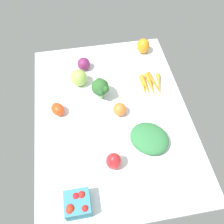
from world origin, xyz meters
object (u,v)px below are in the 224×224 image
object	(u,v)px
bell_pepper_orange	(143,46)
roma_tomato	(58,109)
carrot_bunch	(151,85)
heirloom_tomato_orange	(120,109)
berry_basket	(77,204)
bell_pepper_red	(114,161)
broccoli_head	(101,87)
red_onion_center	(84,64)
heirloom_tomato_green	(79,78)
leafy_greens_clump	(149,138)

from	to	relation	value
bell_pepper_orange	roma_tomato	bearing A→B (deg)	-55.05
carrot_bunch	heirloom_tomato_orange	world-z (taller)	heirloom_tomato_orange
berry_basket	roma_tomato	distance (cm)	47.25
bell_pepper_red	broccoli_head	distance (cm)	38.93
berry_basket	bell_pepper_orange	xyz separation A→B (cm)	(-83.28, 46.73, 0.63)
berry_basket	carrot_bunch	bearing A→B (deg)	141.34
red_onion_center	bell_pepper_orange	bearing A→B (deg)	102.34
broccoli_head	red_onion_center	xyz separation A→B (cm)	(-21.85, -6.57, -4.07)
berry_basket	heirloom_tomato_green	bearing A→B (deg)	173.83
heirloom_tomato_green	heirloom_tomato_orange	xyz separation A→B (cm)	(23.30, 17.63, -1.12)
carrot_bunch	broccoli_head	bearing A→B (deg)	-85.35
bell_pepper_red	leafy_greens_clump	distance (cm)	20.10
roma_tomato	red_onion_center	xyz separation A→B (cm)	(-28.44, 15.88, 0.60)
heirloom_tomato_green	red_onion_center	size ratio (longest dim) A/B	1.25
roma_tomato	red_onion_center	size ratio (longest dim) A/B	1.06
bell_pepper_red	bell_pepper_orange	size ratio (longest dim) A/B	1.02
berry_basket	leafy_greens_clump	xyz separation A→B (cm)	(-23.46, 34.91, -0.71)
bell_pepper_orange	leafy_greens_clump	xyz separation A→B (cm)	(59.82, -11.82, -1.35)
heirloom_tomato_orange	berry_basket	bearing A→B (deg)	-30.77
berry_basket	heirloom_tomato_orange	distance (cm)	48.15
red_onion_center	heirloom_tomato_orange	bearing A→B (deg)	22.36
roma_tomato	heirloom_tomato_green	world-z (taller)	heirloom_tomato_green
roma_tomato	bell_pepper_orange	bearing A→B (deg)	-86.33
berry_basket	heirloom_tomato_orange	bearing A→B (deg)	149.23
carrot_bunch	bell_pepper_orange	distance (cm)	27.78
bell_pepper_red	heirloom_tomato_orange	bearing A→B (deg)	163.74
berry_basket	bell_pepper_orange	size ratio (longest dim) A/B	1.13
roma_tomato	broccoli_head	xyz separation A→B (cm)	(-6.59, 22.46, 4.68)
berry_basket	heirloom_tomato_green	distance (cm)	65.05
carrot_bunch	leafy_greens_clump	xyz separation A→B (cm)	(32.30, -9.70, 1.77)
berry_basket	heirloom_tomato_orange	world-z (taller)	berry_basket
bell_pepper_red	red_onion_center	distance (cm)	60.98
broccoli_head	leafy_greens_clump	bearing A→B (deg)	30.47
bell_pepper_orange	leafy_greens_clump	world-z (taller)	bell_pepper_orange
berry_basket	carrot_bunch	xyz separation A→B (cm)	(-55.76, 44.61, -2.49)
carrot_bunch	heirloom_tomato_green	xyz separation A→B (cm)	(-8.90, -37.62, 3.14)
roma_tomato	bell_pepper_red	world-z (taller)	bell_pepper_red
leafy_greens_clump	broccoli_head	bearing A→B (deg)	-149.53
roma_tomato	bell_pepper_orange	world-z (taller)	bell_pepper_orange
bell_pepper_red	leafy_greens_clump	size ratio (longest dim) A/B	0.50
bell_pepper_orange	heirloom_tomato_orange	size ratio (longest dim) A/B	1.33
heirloom_tomato_green	bell_pepper_orange	xyz separation A→B (cm)	(-18.61, 39.74, -0.02)
bell_pepper_orange	heirloom_tomato_orange	bearing A→B (deg)	-27.81
heirloom_tomato_green	leafy_greens_clump	bearing A→B (deg)	34.11
roma_tomato	leafy_greens_clump	distance (cm)	46.52
leafy_greens_clump	carrot_bunch	bearing A→B (deg)	163.29
bell_pepper_orange	broccoli_head	xyz separation A→B (cm)	(29.74, -29.52, 3.20)
bell_pepper_orange	berry_basket	bearing A→B (deg)	-29.30
broccoli_head	roma_tomato	bearing A→B (deg)	-73.65
heirloom_tomato_green	leafy_greens_clump	xyz separation A→B (cm)	(41.21, 27.92, -1.37)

